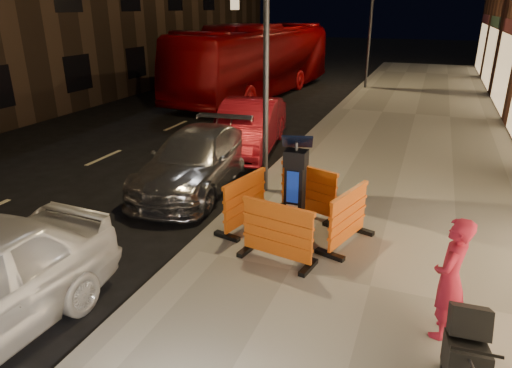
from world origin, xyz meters
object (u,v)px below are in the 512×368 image
at_px(bus_doubledecker, 256,95).
at_px(stroller, 466,355).
at_px(parking_kiosk, 295,189).
at_px(barrier_front, 277,233).
at_px(car_red, 249,150).
at_px(car_silver, 197,186).
at_px(barrier_back, 308,191).
at_px(man, 450,279).
at_px(barrier_bldgside, 348,218).
at_px(barrier_kerbside, 245,202).

relative_size(bus_doubledecker, stroller, 13.00).
xyz_separation_m(parking_kiosk, bus_doubledecker, (-5.94, 13.60, -1.04)).
relative_size(barrier_front, car_red, 0.29).
distance_m(parking_kiosk, car_silver, 3.64).
xyz_separation_m(barrier_back, stroller, (2.71, -3.74, -0.05)).
height_order(parking_kiosk, man, parking_kiosk).
distance_m(parking_kiosk, car_red, 5.85).
distance_m(barrier_bldgside, car_silver, 4.37).
height_order(parking_kiosk, stroller, parking_kiosk).
distance_m(barrier_bldgside, stroller, 3.30).
bearing_deg(car_silver, barrier_front, -49.13).
relative_size(parking_kiosk, barrier_back, 1.40).
bearing_deg(car_silver, barrier_bldgside, -31.01).
bearing_deg(barrier_kerbside, car_red, 34.13).
height_order(barrier_bldgside, car_red, barrier_bldgside).
height_order(barrier_back, barrier_kerbside, same).
relative_size(parking_kiosk, man, 1.11).
bearing_deg(car_silver, parking_kiosk, -37.73).
height_order(barrier_back, barrier_bldgside, same).
relative_size(parking_kiosk, barrier_front, 1.40).
bearing_deg(barrier_front, stroller, -24.29).
bearing_deg(stroller, barrier_bldgside, 118.98).
bearing_deg(barrier_front, car_silver, 146.40).
relative_size(parking_kiosk, car_red, 0.40).
bearing_deg(barrier_back, bus_doubledecker, 133.08).
height_order(barrier_kerbside, man, man).
bearing_deg(bus_doubledecker, stroller, -55.68).
xyz_separation_m(bus_doubledecker, stroller, (8.65, -16.40, 0.60)).
xyz_separation_m(barrier_back, barrier_kerbside, (-0.95, -0.95, 0.00)).
relative_size(parking_kiosk, barrier_kerbside, 1.40).
height_order(barrier_kerbside, bus_doubledecker, bus_doubledecker).
distance_m(barrier_back, stroller, 4.62).
xyz_separation_m(barrier_front, barrier_kerbside, (-0.95, 0.95, 0.00)).
bearing_deg(man, bus_doubledecker, -134.63).
xyz_separation_m(bus_doubledecker, man, (8.45, -15.50, 0.95)).
relative_size(parking_kiosk, stroller, 1.97).
relative_size(barrier_kerbside, car_silver, 0.28).
distance_m(barrier_front, man, 2.70).
bearing_deg(car_red, barrier_back, -63.56).
relative_size(car_silver, bus_doubledecker, 0.39).
height_order(barrier_front, stroller, barrier_front).
bearing_deg(stroller, parking_kiosk, 130.90).
relative_size(barrier_back, barrier_kerbside, 1.00).
xyz_separation_m(barrier_kerbside, car_silver, (-2.00, 1.85, -0.65)).
xyz_separation_m(parking_kiosk, man, (2.51, -1.89, -0.09)).
xyz_separation_m(car_silver, bus_doubledecker, (-2.99, 11.75, 0.00)).
relative_size(barrier_back, car_red, 0.29).
height_order(barrier_kerbside, car_silver, barrier_kerbside).
distance_m(car_silver, bus_doubledecker, 12.13).
bearing_deg(parking_kiosk, barrier_kerbside, -165.08).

